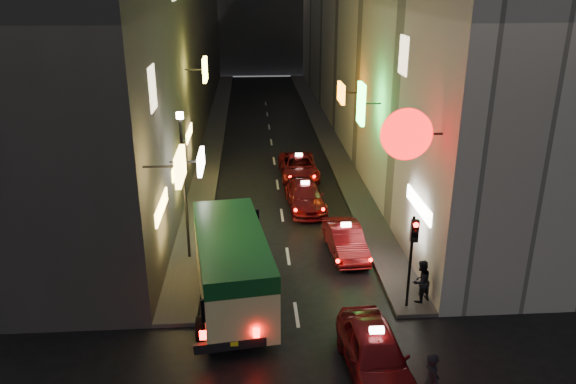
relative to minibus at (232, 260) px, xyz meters
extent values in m
cube|color=#33302E|center=(-5.74, 24.64, 7.20)|extent=(6.00, 52.00, 18.00)
cube|color=#FCC858|center=(-1.53, -0.36, 3.69)|extent=(0.18, 1.72, 0.99)
cube|color=white|center=(-1.39, 5.43, 2.00)|extent=(0.18, 1.98, 0.81)
cube|color=#FFEC3F|center=(-1.63, 13.37, 4.74)|extent=(0.18, 1.51, 1.27)
cube|color=#FCC858|center=(-2.72, 2.30, 1.20)|extent=(0.10, 2.88, 0.55)
cube|color=#FFEC3F|center=(-2.72, 7.61, 1.20)|extent=(0.10, 3.77, 0.55)
cube|color=#FCC858|center=(-2.72, 13.27, 1.20)|extent=(0.10, 2.84, 0.55)
cube|color=#FFE5B2|center=(-2.73, 2.64, 5.70)|extent=(0.06, 1.30, 1.60)
cube|color=#ABA69C|center=(10.26, 24.64, 7.20)|extent=(6.00, 52.00, 18.00)
cylinder|color=#F20A0A|center=(6.03, 0.12, 4.50)|extent=(1.76, 0.18, 1.76)
cube|color=#32FC44|center=(6.27, 9.23, 3.61)|extent=(0.18, 1.29, 2.02)
cube|color=orange|center=(6.03, 13.92, 3.25)|extent=(0.18, 1.78, 1.08)
cube|color=white|center=(7.24, 1.85, 1.20)|extent=(0.10, 3.11, 0.55)
cube|color=#FFE5B2|center=(7.25, 5.64, 6.40)|extent=(0.06, 1.30, 1.60)
cube|color=#403D3B|center=(-1.99, 24.64, -1.73)|extent=(1.50, 52.00, 0.15)
cube|color=#403D3B|center=(6.51, 24.64, -1.73)|extent=(1.50, 52.00, 0.15)
cube|color=#D3C784|center=(0.00, -0.02, -0.18)|extent=(3.16, 6.82, 2.41)
cube|color=#0D411A|center=(0.00, -0.02, 0.75)|extent=(3.18, 6.84, 0.60)
cube|color=black|center=(0.00, 0.30, 0.06)|extent=(2.84, 4.22, 0.55)
cube|color=black|center=(0.00, -3.26, -1.22)|extent=(2.26, 0.48, 0.33)
cube|color=#FF0A05|center=(-0.82, -3.33, -0.78)|extent=(0.20, 0.06, 0.31)
cube|color=#FF0A05|center=(0.82, -3.33, -0.78)|extent=(0.20, 0.06, 0.31)
cylinder|color=black|center=(-1.03, 2.08, -1.38)|extent=(0.24, 0.83, 0.83)
cylinder|color=black|center=(1.03, -2.12, -1.38)|extent=(0.24, 0.83, 0.83)
imported|color=#620E12|center=(4.34, -4.22, -0.93)|extent=(2.52, 5.58, 1.74)
cube|color=white|center=(4.34, -4.22, 0.03)|extent=(0.43, 0.20, 0.16)
imported|color=#620E12|center=(4.76, 3.76, -1.06)|extent=(2.22, 4.79, 1.49)
cube|color=white|center=(4.76, 3.76, -0.22)|extent=(0.43, 0.21, 0.16)
sphere|color=#FF0A05|center=(4.10, 1.63, -1.04)|extent=(0.16, 0.16, 0.16)
sphere|color=#FF0A05|center=(5.42, 1.63, -1.04)|extent=(0.16, 0.16, 0.16)
imported|color=#620E12|center=(3.52, 9.07, -1.04)|extent=(2.21, 4.86, 1.51)
cube|color=white|center=(3.52, 9.07, -0.20)|extent=(0.43, 0.20, 0.16)
sphere|color=#FF0A05|center=(2.85, 6.90, -1.02)|extent=(0.16, 0.16, 0.16)
sphere|color=#FF0A05|center=(4.19, 6.90, -1.02)|extent=(0.16, 0.16, 0.16)
imported|color=#620E12|center=(3.61, 13.87, -1.03)|extent=(2.07, 4.87, 1.54)
cube|color=white|center=(3.61, 13.87, -0.17)|extent=(0.42, 0.19, 0.16)
sphere|color=#FF0A05|center=(2.93, 11.67, -1.01)|extent=(0.16, 0.16, 0.16)
sphere|color=#FF0A05|center=(4.29, 11.67, -1.01)|extent=(0.16, 0.16, 0.16)
imported|color=black|center=(5.56, -5.72, -0.78)|extent=(0.52, 0.73, 2.04)
imported|color=black|center=(6.81, -0.47, -0.73)|extent=(0.82, 0.73, 1.84)
cylinder|color=black|center=(6.26, -0.76, 0.10)|extent=(0.10, 0.10, 3.50)
cube|color=black|center=(6.26, -0.94, 1.40)|extent=(0.26, 0.18, 0.80)
sphere|color=#FF0A05|center=(6.26, -1.05, 1.67)|extent=(0.18, 0.18, 0.18)
sphere|color=black|center=(6.26, -1.05, 1.40)|extent=(0.17, 0.17, 0.17)
sphere|color=black|center=(6.26, -1.05, 1.13)|extent=(0.17, 0.17, 0.17)
cylinder|color=black|center=(-1.94, 3.64, 1.35)|extent=(0.12, 0.12, 6.00)
cylinder|color=#FFE5BF|center=(-1.94, 3.64, 4.45)|extent=(0.28, 0.28, 0.25)
camera|label=1|loc=(0.80, -17.90, 9.43)|focal=35.00mm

